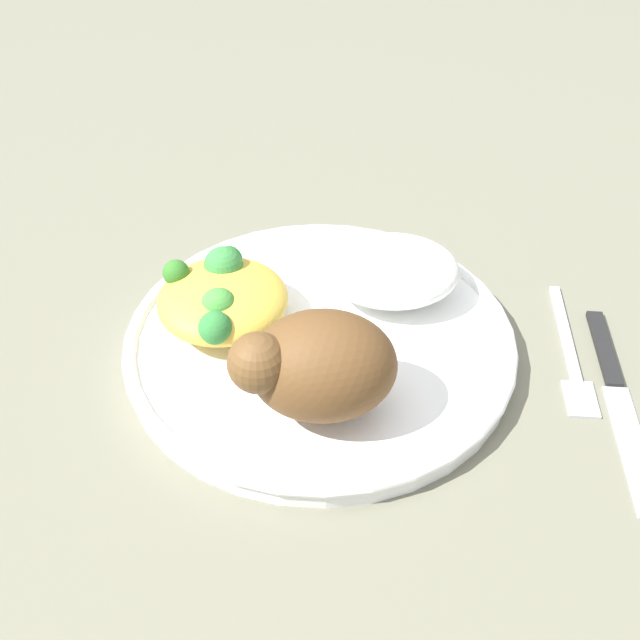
% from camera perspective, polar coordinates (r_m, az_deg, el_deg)
% --- Properties ---
extents(ground_plane, '(2.00, 2.00, 0.00)m').
position_cam_1_polar(ground_plane, '(0.56, 0.00, -2.29)').
color(ground_plane, '#6C6A58').
extents(plate, '(0.29, 0.29, 0.02)m').
position_cam_1_polar(plate, '(0.55, 0.00, -1.51)').
color(plate, white).
rests_on(plate, ground_plane).
extents(roasted_chicken, '(0.11, 0.07, 0.07)m').
position_cam_1_polar(roasted_chicken, '(0.47, -0.20, -3.46)').
color(roasted_chicken, brown).
rests_on(roasted_chicken, plate).
extents(rice_pile, '(0.10, 0.09, 0.04)m').
position_cam_1_polar(rice_pile, '(0.58, 5.51, 3.80)').
color(rice_pile, white).
rests_on(rice_pile, plate).
extents(mac_cheese_with_broccoli, '(0.10, 0.10, 0.04)m').
position_cam_1_polar(mac_cheese_with_broccoli, '(0.55, -7.50, 1.77)').
color(mac_cheese_with_broccoli, gold).
rests_on(mac_cheese_with_broccoli, plate).
extents(fork, '(0.03, 0.14, 0.01)m').
position_cam_1_polar(fork, '(0.58, 18.52, -2.44)').
color(fork, '#B2B2B7').
rests_on(fork, ground_plane).
extents(knife, '(0.04, 0.19, 0.01)m').
position_cam_1_polar(knife, '(0.57, 21.55, -4.53)').
color(knife, black).
rests_on(knife, ground_plane).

